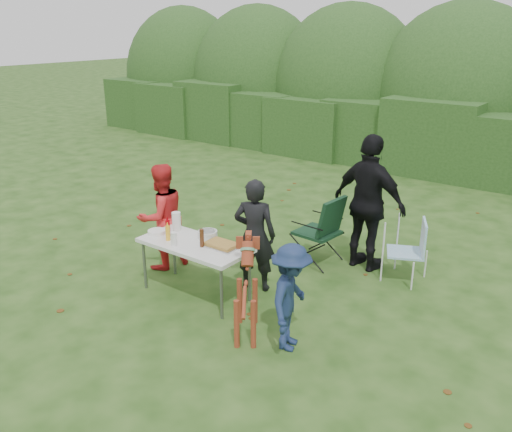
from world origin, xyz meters
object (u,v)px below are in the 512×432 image
Objects in this scene: camping_chair at (317,228)px; lawn_chair at (405,250)px; beer_bottle at (202,238)px; paper_towel_roll at (176,221)px; ketchup_bottle at (168,228)px; mustard_bottle at (168,233)px; folding_table at (195,247)px; person_red_jacket at (162,217)px; child at (291,297)px; dog at (246,296)px; person_black_puffy at (369,204)px; person_cook at (255,235)px.

camping_chair is 1.19× the size of lawn_chair.
paper_towel_roll is at bearing 161.57° from beer_bottle.
mustard_bottle is at bearing -45.35° from ketchup_bottle.
ketchup_bottle is at bearing 134.65° from mustard_bottle.
lawn_chair reaches higher than folding_table.
ketchup_bottle is (-0.45, -0.03, 0.16)m from folding_table.
person_red_jacket reaches higher than folding_table.
ketchup_bottle reaches higher than folding_table.
lawn_chair is at bearing -166.09° from camping_chair.
folding_table is 7.50× the size of mustard_bottle.
mustard_bottle is 0.15m from ketchup_bottle.
child reaches higher than camping_chair.
dog is at bearing -9.46° from mustard_bottle.
person_red_jacket is 1.27× the size of child.
person_red_jacket is 7.81× the size of mustard_bottle.
folding_table is 0.48m from ketchup_bottle.
ketchup_bottle reaches higher than lawn_chair.
ketchup_bottle is 0.92× the size of beer_bottle.
folding_table is 1.67× the size of lawn_chair.
folding_table is at bearing 65.25° from person_black_puffy.
paper_towel_roll is at bearing 11.44° from lawn_chair.
camping_chair is (1.73, 1.50, -0.25)m from person_red_jacket.
lawn_chair is 2.86m from beer_bottle.
camping_chair reaches higher than folding_table.
child is 1.16× the size of dog.
camping_chair is at bearing -24.78° from dog.
dog reaches higher than paper_towel_roll.
ketchup_bottle is at bearing 42.52° from dog.
folding_table is at bearing 21.27° from mustard_bottle.
paper_towel_roll is (-1.93, -1.93, -0.13)m from person_black_puffy.
dog is at bearing 44.84° from lawn_chair.
camping_chair reaches higher than dog.
person_red_jacket reaches higher than ketchup_bottle.
person_cook is at bearing 68.01° from person_black_puffy.
person_red_jacket is at bearing 4.27° from lawn_chair.
dog is (-0.28, -2.51, -0.49)m from person_black_puffy.
person_cook reaches higher than paper_towel_roll.
person_red_jacket reaches higher than dog.
ketchup_bottle is (-2.48, -2.11, 0.40)m from lawn_chair.
ketchup_bottle is (0.55, -0.40, 0.07)m from person_red_jacket.
ketchup_bottle reaches higher than mustard_bottle.
person_cook is at bearing -2.92° from dog.
dog is 1.54m from mustard_bottle.
mustard_bottle is at bearing 66.65° from camping_chair.
mustard_bottle is 0.77× the size of paper_towel_roll.
paper_towel_roll reaches higher than mustard_bottle.
ketchup_bottle is (-0.96, -0.64, 0.07)m from person_cook.
person_black_puffy is 9.97× the size of mustard_bottle.
person_cook is 1.73× the size of lawn_chair.
child is 2.16m from ketchup_bottle.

